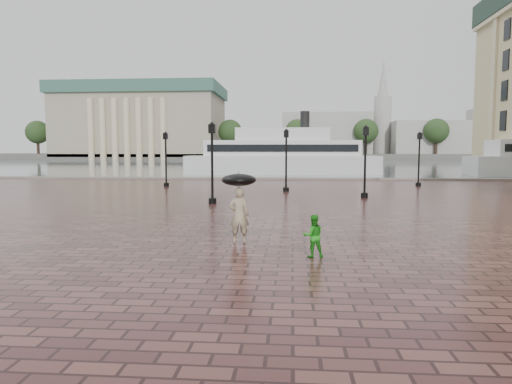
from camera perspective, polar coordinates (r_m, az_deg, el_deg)
ground at (r=15.45m, az=10.30°, el=-5.85°), size 300.00×300.00×0.00m
harbour_water at (r=107.14m, az=5.39°, el=3.54°), size 240.00×240.00×0.00m
quay_edge at (r=47.20m, az=6.43°, el=1.55°), size 80.00×0.60×0.30m
far_shore at (r=175.10m, az=5.07°, el=4.48°), size 300.00×60.00×2.00m
museum at (r=168.76m, az=-14.09°, el=8.71°), size 57.00×32.50×26.00m
distant_skyline at (r=172.53m, az=21.45°, el=6.95°), size 102.50×22.00×33.00m
far_trees at (r=153.23m, az=5.17°, el=7.54°), size 188.00×8.00×13.50m
street_lamps at (r=32.69m, az=4.48°, el=4.07°), size 21.44×14.44×4.40m
adult_pedestrian at (r=14.54m, az=-2.14°, el=-2.89°), size 0.69×0.50×1.78m
child_pedestrian at (r=12.72m, az=7.17°, el=-5.46°), size 0.65×0.54×1.19m
ferry_near at (r=58.25m, az=3.25°, el=4.59°), size 24.50×7.23×7.94m
umbrella at (r=14.43m, az=-2.16°, el=1.53°), size 1.10×1.10×1.17m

